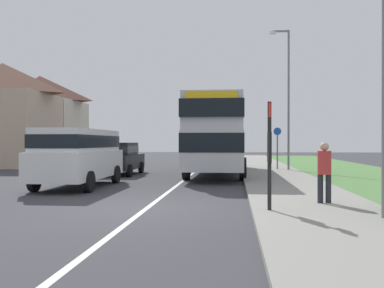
{
  "coord_description": "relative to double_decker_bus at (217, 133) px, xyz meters",
  "views": [
    {
      "loc": [
        2.19,
        -10.41,
        1.67
      ],
      "look_at": [
        0.53,
        6.09,
        1.6
      ],
      "focal_mm": 39.12,
      "sensor_mm": 36.0,
      "label": 1
    }
  ],
  "objects": [
    {
      "name": "ground_plane",
      "position": [
        -1.33,
        -11.08,
        -2.14
      ],
      "size": [
        120.0,
        120.0,
        0.0
      ],
      "primitive_type": "plane",
      "color": "#38383D"
    },
    {
      "name": "lane_marking_centre",
      "position": [
        -1.33,
        -3.08,
        -2.14
      ],
      "size": [
        0.14,
        60.0,
        0.01
      ],
      "primitive_type": "cube",
      "color": "silver",
      "rests_on": "ground_plane"
    },
    {
      "name": "pavement_near_side",
      "position": [
        2.87,
        -5.08,
        -2.08
      ],
      "size": [
        3.2,
        68.0,
        0.12
      ],
      "primitive_type": "cube",
      "color": "gray",
      "rests_on": "ground_plane"
    },
    {
      "name": "double_decker_bus",
      "position": [
        0.0,
        0.0,
        0.0
      ],
      "size": [
        2.8,
        11.04,
        3.7
      ],
      "color": "#BCBCC1",
      "rests_on": "ground_plane"
    },
    {
      "name": "parked_van_white",
      "position": [
        -4.88,
        -6.47,
        -0.86
      ],
      "size": [
        2.11,
        5.1,
        2.14
      ],
      "color": "silver",
      "rests_on": "ground_plane"
    },
    {
      "name": "parked_car_black",
      "position": [
        -4.99,
        -0.56,
        -1.24
      ],
      "size": [
        1.88,
        4.14,
        1.65
      ],
      "color": "black",
      "rests_on": "ground_plane"
    },
    {
      "name": "pedestrian_at_stop",
      "position": [
        3.16,
        -10.56,
        -1.17
      ],
      "size": [
        0.34,
        0.34,
        1.67
      ],
      "color": "#23232D",
      "rests_on": "ground_plane"
    },
    {
      "name": "bus_stop_sign",
      "position": [
        1.67,
        -11.8,
        -0.6
      ],
      "size": [
        0.09,
        0.52,
        2.6
      ],
      "color": "black",
      "rests_on": "ground_plane"
    },
    {
      "name": "cycle_route_sign",
      "position": [
        3.36,
        3.03,
        -0.72
      ],
      "size": [
        0.44,
        0.08,
        2.52
      ],
      "color": "slate",
      "rests_on": "ground_plane"
    },
    {
      "name": "street_lamp_near",
      "position": [
        3.83,
        -12.58,
        1.93
      ],
      "size": [
        1.14,
        0.2,
        7.06
      ],
      "color": "slate",
      "rests_on": "ground_plane"
    },
    {
      "name": "street_lamp_mid",
      "position": [
        3.85,
        2.6,
        2.42
      ],
      "size": [
        1.14,
        0.2,
        8.02
      ],
      "color": "slate",
      "rests_on": "ground_plane"
    },
    {
      "name": "house_terrace_far_side",
      "position": [
        -14.86,
        8.3,
        1.39
      ],
      "size": [
        6.32,
        10.89,
        7.07
      ],
      "color": "#C1A88E",
      "rests_on": "ground_plane"
    }
  ]
}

